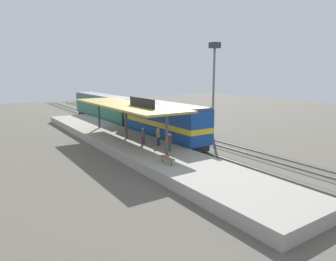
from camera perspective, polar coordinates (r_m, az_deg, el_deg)
ground_plane at (r=36.82m, az=1.48°, el=-1.68°), size 120.00×120.00×0.00m
track_near at (r=35.73m, az=-1.15°, el=-2.02°), size 3.20×110.00×0.16m
track_far at (r=38.34m, az=4.66°, el=-1.16°), size 3.20×110.00×0.16m
platform at (r=33.46m, az=-7.81°, el=-2.28°), size 6.00×44.00×0.90m
station_canopy at (r=32.70m, az=-7.92°, el=4.68°), size 5.20×18.00×4.70m
platform_bench at (r=24.02m, az=-0.25°, el=-5.23°), size 0.44×1.70×0.50m
locomotive at (r=35.14m, az=-1.02°, el=1.71°), size 2.93×14.43×4.44m
passenger_carriage_single at (r=51.11m, az=-12.00°, el=4.25°), size 2.90×20.00×4.24m
freight_car at (r=42.72m, az=-0.21°, el=2.76°), size 2.80×12.00×3.54m
light_mast at (r=39.49m, az=8.67°, el=11.33°), size 1.10×1.10×11.70m
person_waiting at (r=27.59m, az=0.28°, el=-2.01°), size 0.34×0.34×1.71m
person_walking at (r=29.78m, az=-1.84°, el=-1.05°), size 0.34×0.34×1.71m
person_boarding at (r=30.27m, az=-4.73°, el=-0.89°), size 0.34×0.34×1.71m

